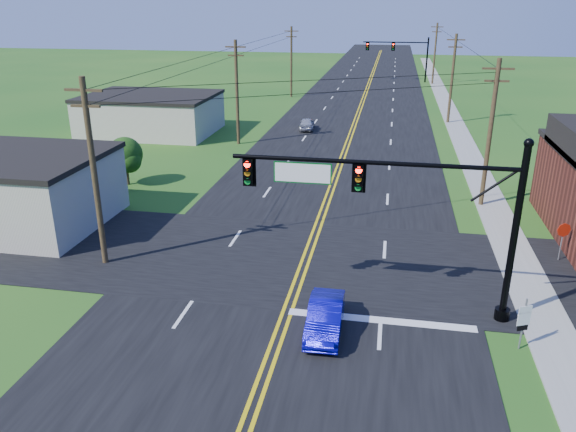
% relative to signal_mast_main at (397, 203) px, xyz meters
% --- Properties ---
extents(ground, '(260.00, 260.00, 0.00)m').
position_rel_signal_mast_main_xyz_m(ground, '(-4.34, -8.00, -4.75)').
color(ground, '#1A4F16').
rests_on(ground, ground).
extents(road_main, '(16.00, 220.00, 0.04)m').
position_rel_signal_mast_main_xyz_m(road_main, '(-4.34, 42.00, -4.73)').
color(road_main, black).
rests_on(road_main, ground).
extents(road_cross, '(70.00, 10.00, 0.04)m').
position_rel_signal_mast_main_xyz_m(road_cross, '(-4.34, 4.00, -4.73)').
color(road_cross, black).
rests_on(road_cross, ground).
extents(sidewalk, '(2.00, 160.00, 0.08)m').
position_rel_signal_mast_main_xyz_m(sidewalk, '(6.16, 32.00, -4.71)').
color(sidewalk, gray).
rests_on(sidewalk, ground).
extents(signal_mast_main, '(11.30, 0.60, 7.48)m').
position_rel_signal_mast_main_xyz_m(signal_mast_main, '(0.00, 0.00, 0.00)').
color(signal_mast_main, black).
rests_on(signal_mast_main, ground).
extents(signal_mast_far, '(10.98, 0.60, 7.48)m').
position_rel_signal_mast_main_xyz_m(signal_mast_far, '(0.10, 72.00, -0.20)').
color(signal_mast_far, black).
rests_on(signal_mast_far, ground).
extents(cream_bldg_near, '(10.20, 8.20, 4.10)m').
position_rel_signal_mast_main_xyz_m(cream_bldg_near, '(-21.34, 6.00, -2.69)').
color(cream_bldg_near, beige).
rests_on(cream_bldg_near, ground).
extents(cream_bldg_far, '(12.20, 9.20, 3.70)m').
position_rel_signal_mast_main_xyz_m(cream_bldg_far, '(-23.34, 30.00, -2.89)').
color(cream_bldg_far, beige).
rests_on(cream_bldg_far, ground).
extents(utility_pole_left_a, '(1.80, 0.28, 9.00)m').
position_rel_signal_mast_main_xyz_m(utility_pole_left_a, '(-13.84, 2.00, -0.03)').
color(utility_pole_left_a, '#342617').
rests_on(utility_pole_left_a, ground).
extents(utility_pole_left_b, '(1.80, 0.28, 9.00)m').
position_rel_signal_mast_main_xyz_m(utility_pole_left_b, '(-13.84, 27.00, -0.03)').
color(utility_pole_left_b, '#342617').
rests_on(utility_pole_left_b, ground).
extents(utility_pole_left_c, '(1.80, 0.28, 9.00)m').
position_rel_signal_mast_main_xyz_m(utility_pole_left_c, '(-13.84, 54.00, -0.03)').
color(utility_pole_left_c, '#342617').
rests_on(utility_pole_left_c, ground).
extents(utility_pole_right_a, '(1.80, 0.28, 9.00)m').
position_rel_signal_mast_main_xyz_m(utility_pole_right_a, '(5.46, 14.00, -0.03)').
color(utility_pole_right_a, '#342617').
rests_on(utility_pole_right_a, ground).
extents(utility_pole_right_b, '(1.80, 0.28, 9.00)m').
position_rel_signal_mast_main_xyz_m(utility_pole_right_b, '(5.46, 40.00, -0.03)').
color(utility_pole_right_b, '#342617').
rests_on(utility_pole_right_b, ground).
extents(utility_pole_right_c, '(1.80, 0.28, 9.00)m').
position_rel_signal_mast_main_xyz_m(utility_pole_right_c, '(5.46, 70.00, -0.03)').
color(utility_pole_right_c, '#342617').
rests_on(utility_pole_right_c, ground).
extents(tree_right_back, '(3.00, 3.00, 4.10)m').
position_rel_signal_mast_main_xyz_m(tree_right_back, '(11.66, 18.00, -2.15)').
color(tree_right_back, '#342617').
rests_on(tree_right_back, ground).
extents(tree_left, '(2.40, 2.40, 3.37)m').
position_rel_signal_mast_main_xyz_m(tree_left, '(-18.34, 14.00, -2.59)').
color(tree_left, '#342617').
rests_on(tree_left, ground).
extents(blue_car, '(1.40, 3.77, 1.23)m').
position_rel_signal_mast_main_xyz_m(blue_car, '(-2.46, -2.16, -4.13)').
color(blue_car, '#0B079D').
rests_on(blue_car, ground).
extents(distant_car, '(1.68, 3.56, 1.18)m').
position_rel_signal_mast_main_xyz_m(distant_car, '(-8.66, 33.86, -4.16)').
color(distant_car, '#B6B6BB').
rests_on(distant_car, ground).
extents(route_sign, '(0.49, 0.24, 2.10)m').
position_rel_signal_mast_main_xyz_m(route_sign, '(4.76, -2.02, -3.53)').
color(route_sign, slate).
rests_on(route_sign, ground).
extents(stop_sign, '(0.69, 0.23, 2.00)m').
position_rel_signal_mast_main_xyz_m(stop_sign, '(8.18, 6.31, -3.31)').
color(stop_sign, slate).
rests_on(stop_sign, ground).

